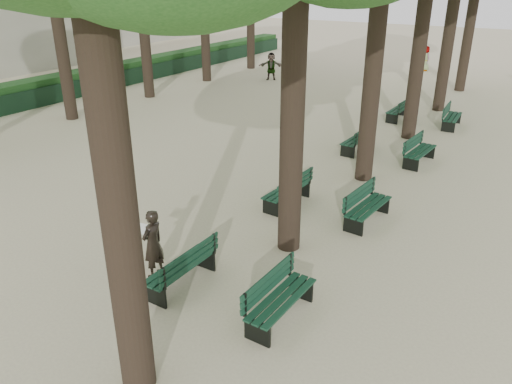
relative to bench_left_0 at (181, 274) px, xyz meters
The scene contains 15 objects.
ground 0.64m from the bench_left_0, 129.31° to the right, with size 120.00×120.00×0.00m, color beige.
bench_left_0 is the anchor object (origin of this frame).
bench_left_1 4.58m from the bench_left_0, 90.00° to the left, with size 0.71×1.84×0.92m.
bench_left_2 9.93m from the bench_left_0, 90.00° to the left, with size 0.67×1.83×0.92m.
bench_left_3 14.92m from the bench_left_0, 90.00° to the left, with size 0.65×1.82×0.92m.
bench_right_0 2.27m from the bench_left_0, ahead, with size 0.64×1.82×0.92m.
bench_right_1 5.24m from the bench_left_0, 64.38° to the left, with size 0.74×1.85×0.92m.
bench_right_2 10.06m from the bench_left_0, 76.97° to the left, with size 0.73×1.84×0.92m.
bench_right_3 15.06m from the bench_left_0, 81.34° to the left, with size 0.65×1.82×0.92m.
man_with_map 0.87m from the bench_left_0, behind, with size 0.59×0.61×1.53m.
pedestrian_e 21.87m from the bench_left_0, 114.96° to the left, with size 1.48×0.32×1.60m, color #262628.
pedestrian_d 27.79m from the bench_left_0, 94.32° to the left, with size 0.78×0.32×1.59m, color #262628.
fence 18.64m from the bench_left_0, 145.52° to the left, with size 0.08×42.00×0.90m, color black.
hedge 19.22m from the bench_left_0, 146.70° to the left, with size 1.20×42.00×1.20m, color #153D15.
building_far 44.69m from the bench_left_0, 138.47° to the left, with size 12.00×16.00×7.00m, color #B7B2A3.
Camera 1 is at (6.18, -6.16, 5.92)m, focal length 35.00 mm.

